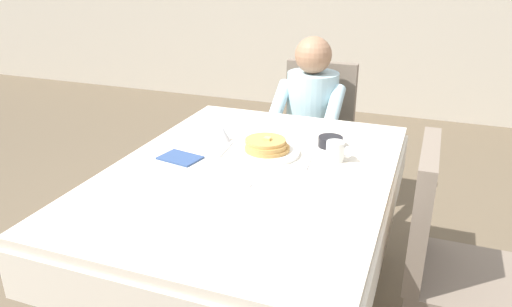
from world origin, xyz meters
TOP-DOWN VIEW (x-y plane):
  - dining_table_main at (0.00, 0.00)m, footprint 1.12×1.52m
  - chair_diner at (-0.01, 1.17)m, footprint 0.44×0.45m
  - diner_person at (-0.01, 1.01)m, footprint 0.40×0.43m
  - chair_right_side at (0.77, 0.00)m, footprint 0.45×0.44m
  - plate_breakfast at (0.01, 0.18)m, footprint 0.28×0.28m
  - breakfast_stack at (0.01, 0.18)m, footprint 0.20×0.20m
  - cup_coffee at (0.30, 0.21)m, footprint 0.11×0.08m
  - bowl_butter at (0.25, 0.37)m, footprint 0.11×0.11m
  - syrup_pitcher at (-0.24, 0.26)m, footprint 0.08×0.08m
  - fork_left_of_plate at (-0.18, 0.16)m, footprint 0.03×0.18m
  - knife_right_of_plate at (0.20, 0.16)m, footprint 0.04×0.20m
  - spoon_near_edge at (-0.01, -0.12)m, footprint 0.15×0.06m
  - napkin_folded at (-0.32, 0.00)m, footprint 0.19×0.15m

SIDE VIEW (x-z plane):
  - chair_diner at x=-0.01m, z-range 0.06..0.99m
  - chair_right_side at x=0.77m, z-range 0.06..0.99m
  - dining_table_main at x=0.00m, z-range 0.28..1.02m
  - diner_person at x=-0.01m, z-range 0.11..1.23m
  - fork_left_of_plate at x=-0.18m, z-range 0.74..0.74m
  - knife_right_of_plate at x=0.20m, z-range 0.74..0.74m
  - spoon_near_edge at x=-0.01m, z-range 0.74..0.74m
  - napkin_folded at x=-0.32m, z-range 0.74..0.75m
  - plate_breakfast at x=0.01m, z-range 0.74..0.76m
  - bowl_butter at x=0.25m, z-range 0.74..0.78m
  - syrup_pitcher at x=-0.24m, z-range 0.74..0.81m
  - breakfast_stack at x=0.01m, z-range 0.75..0.81m
  - cup_coffee at x=0.30m, z-range 0.74..0.83m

